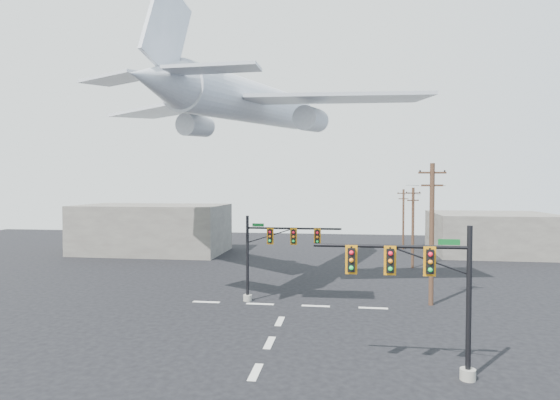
# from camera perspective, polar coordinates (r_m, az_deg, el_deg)

# --- Properties ---
(ground) EXTENTS (120.00, 120.00, 0.00)m
(ground) POSITION_cam_1_polar(r_m,az_deg,el_deg) (22.88, -3.01, -20.23)
(ground) COLOR black
(ground) RESTS_ON ground
(lane_markings) EXTENTS (14.00, 21.20, 0.01)m
(lane_markings) POSITION_cam_1_polar(r_m,az_deg,el_deg) (27.82, -0.82, -16.11)
(lane_markings) COLOR beige
(lane_markings) RESTS_ON ground
(signal_mast_near) EXTENTS (7.16, 0.75, 6.83)m
(signal_mast_near) POSITION_cam_1_polar(r_m,az_deg,el_deg) (22.05, 17.63, -10.60)
(signal_mast_near) COLOR gray
(signal_mast_near) RESTS_ON ground
(signal_mast_far) EXTENTS (7.18, 0.69, 6.32)m
(signal_mast_far) POSITION_cam_1_polar(r_m,az_deg,el_deg) (34.31, -1.11, -6.45)
(signal_mast_far) COLOR gray
(signal_mast_far) RESTS_ON ground
(utility_pole_a) EXTENTS (2.00, 0.59, 10.11)m
(utility_pole_a) POSITION_cam_1_polar(r_m,az_deg,el_deg) (34.91, 18.01, -3.64)
(utility_pole_a) COLOR #4A2D1F
(utility_pole_a) RESTS_ON ground
(utility_pole_b) EXTENTS (1.59, 0.74, 8.26)m
(utility_pole_b) POSITION_cam_1_polar(r_m,az_deg,el_deg) (49.84, 15.89, -3.07)
(utility_pole_b) COLOR #4A2D1F
(utility_pole_b) RESTS_ON ground
(utility_pole_c) EXTENTS (1.63, 0.27, 7.93)m
(utility_pole_c) POSITION_cam_1_polar(r_m,az_deg,el_deg) (63.75, 14.80, -2.12)
(utility_pole_c) COLOR #4A2D1F
(utility_pole_c) RESTS_ON ground
(power_lines) EXTENTS (3.13, 28.92, 1.05)m
(power_lines) POSITION_cam_1_polar(r_m,az_deg,el_deg) (49.16, 15.98, 1.19)
(power_lines) COLOR black
(airliner) EXTENTS (29.44, 31.56, 8.55)m
(airliner) POSITION_cam_1_polar(r_m,az_deg,el_deg) (40.95, -3.39, 11.67)
(airliner) COLOR silver
(building_left) EXTENTS (18.00, 10.00, 6.00)m
(building_left) POSITION_cam_1_polar(r_m,az_deg,el_deg) (61.02, -15.28, -3.39)
(building_left) COLOR slate
(building_left) RESTS_ON ground
(building_right) EXTENTS (14.00, 12.00, 5.00)m
(building_right) POSITION_cam_1_polar(r_m,az_deg,el_deg) (63.68, 24.38, -3.73)
(building_right) COLOR slate
(building_right) RESTS_ON ground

